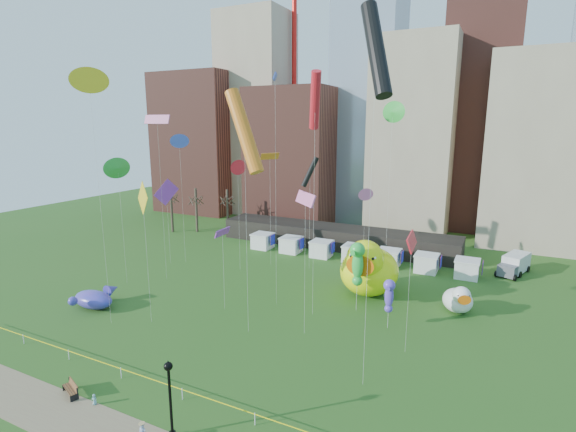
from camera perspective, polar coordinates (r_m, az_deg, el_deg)
The scene contains 33 objects.
ground at distance 34.36m, azimuth -13.71°, elevation -22.43°, with size 160.00×160.00×0.00m, color #295B1C.
skyline at distance 83.98m, azimuth 15.38°, elevation 13.11°, with size 101.00×23.00×68.00m.
pavilion at distance 69.53m, azimuth 6.29°, elevation -2.75°, with size 38.00×6.00×3.20m, color black.
vendor_tents at distance 62.65m, azimuth 8.69°, elevation -4.95°, with size 33.24×2.80×2.40m.
bare_trees at distance 80.38m, azimuth -11.82°, elevation 0.84°, with size 8.44×6.44×8.50m.
caution_tape at distance 33.98m, azimuth -13.78°, elevation -21.48°, with size 50.00×0.06×0.90m.
big_duck at distance 50.25m, azimuth 10.54°, elevation -6.81°, with size 7.05×9.23×6.97m.
small_duck at distance 48.96m, azimuth 21.52°, elevation -10.18°, with size 4.04×4.50×3.15m.
seahorse_green at distance 45.25m, azimuth 9.15°, elevation -5.80°, with size 1.74×2.08×7.44m.
seahorse_purple at distance 42.70m, azimuth 13.16°, elevation -9.87°, with size 1.22×1.48×4.94m.
whale_inflatable at distance 51.43m, azimuth -24.12°, elevation -9.89°, with size 4.82×6.20×2.13m.
park_bench at distance 37.19m, azimuth -26.63°, elevation -19.59°, with size 1.96×1.24×0.96m.
lamppost at distance 29.56m, azimuth -15.31°, elevation -21.30°, with size 0.55×0.55×5.26m.
box_truck at distance 64.24m, azimuth 27.68°, elevation -5.61°, with size 4.02×6.37×2.55m.
toddler at distance 35.49m, azimuth -24.16°, elevation -21.17°, with size 0.28×0.20×0.80m, color white.
kite_0 at distance 36.74m, azimuth 15.99°, elevation -3.25°, with size 0.79×3.76×10.46m.
kite_1 at distance 57.13m, azimuth 10.15°, elevation 2.79°, with size 1.12×1.41×11.09m.
kite_2 at distance 56.56m, azimuth 2.93°, elevation 5.80°, with size 2.33×1.93×15.16m.
kite_3 at distance 54.56m, azimuth -21.51°, elevation 5.88°, with size 0.58×2.46×15.43m.
kite_4 at distance 42.65m, azimuth -18.57°, elevation 2.10°, with size 2.90×1.69×14.15m.
kite_5 at distance 60.97m, azimuth -14.13°, elevation 9.52°, with size 0.99×1.80×17.94m.
kite_6 at distance 57.79m, azimuth -2.41°, elevation 7.78°, with size 1.68×2.67×15.51m.
kite_7 at distance 61.39m, azimuth -15.71°, elevation 2.99°, with size 1.48×3.41×11.99m.
kite_8 at distance 56.24m, azimuth -6.65°, elevation 6.35°, with size 0.57×1.94×14.76m.
kite_9 at distance 54.45m, azimuth -16.87°, elevation 11.97°, with size 3.53×0.68×20.31m.
kite_10 at distance 30.22m, azimuth 11.54°, elevation 20.67°, with size 3.29×3.53×27.11m.
kite_11 at distance 47.46m, azimuth 13.61°, elevation 13.13°, with size 1.99×1.48×21.58m.
kite_12 at distance 43.30m, azimuth -24.73°, elevation 15.86°, with size 1.28×2.12×24.11m.
kite_13 at distance 44.53m, azimuth -1.72°, elevation 17.42°, with size 1.29×2.26×24.14m.
kite_14 at distance 37.96m, azimuth -5.79°, elevation 11.02°, with size 4.48×2.50×22.29m.
kite_15 at distance 44.82m, azimuth -8.64°, elevation -2.18°, with size 0.47×2.47×8.78m.
kite_16 at distance 41.71m, azimuth 3.60°, elevation 14.92°, with size 2.26×3.24×24.08m.
kite_17 at distance 38.03m, azimuth 2.31°, elevation 2.24°, with size 2.96×2.82×13.38m.
Camera 1 is at (18.97, -21.21, 19.25)m, focal length 27.00 mm.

